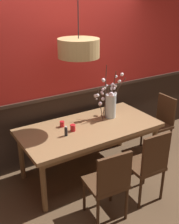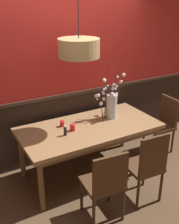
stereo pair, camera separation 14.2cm
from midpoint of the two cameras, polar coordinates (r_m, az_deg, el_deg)
The scene contains 13 objects.
ground_plane at distance 4.22m, azimuth 0.99°, elevation -12.39°, with size 24.00×24.00×0.00m, color brown.
back_wall at distance 4.15m, azimuth -3.56°, elevation 8.32°, with size 5.92×0.14×2.80m.
dining_table at distance 3.86m, azimuth 1.05°, elevation -4.12°, with size 1.96×0.97×0.77m.
chair_far_side_left at distance 4.54m, azimuth -8.16°, elevation -2.35°, with size 0.44×0.40×0.89m.
chair_head_east_end at distance 4.73m, azimuth 15.95°, elevation -1.93°, with size 0.40×0.43×0.93m.
chair_far_side_right at distance 4.76m, azimuth -0.85°, elevation -0.79°, with size 0.48×0.46×0.91m.
chair_near_side_left at distance 3.16m, azimuth 4.65°, elevation -14.42°, with size 0.47×0.45×0.94m.
chair_near_side_right at distance 3.49m, azimuth 13.05°, elevation -10.63°, with size 0.44×0.44×0.99m.
vase_with_blossoms at distance 4.04m, azimuth 5.52°, elevation 1.65°, with size 0.55×0.34×0.78m.
candle_holder_nearer_center at distance 3.69m, azimuth -2.46°, elevation -3.27°, with size 0.08×0.08×0.09m.
candle_holder_nearer_edge at distance 3.82m, azimuth -4.68°, elevation -2.41°, with size 0.07×0.07×0.08m.
condiment_bottle at distance 3.56m, azimuth -3.96°, elevation -3.96°, with size 0.04×0.04×0.14m.
pendant_lamp at distance 3.52m, azimuth -1.07°, elevation 13.20°, with size 0.53×0.53×1.07m.
Camera 2 is at (-1.70, -2.98, 2.45)m, focal length 43.78 mm.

